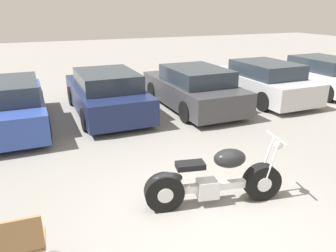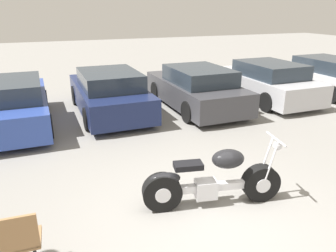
{
  "view_description": "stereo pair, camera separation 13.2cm",
  "coord_description": "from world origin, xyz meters",
  "px_view_note": "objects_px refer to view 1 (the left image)",
  "views": [
    {
      "loc": [
        -2.27,
        -3.47,
        3.01
      ],
      "look_at": [
        0.06,
        2.02,
        0.85
      ],
      "focal_mm": 35.0,
      "sensor_mm": 36.0,
      "label": 1
    },
    {
      "loc": [
        -2.15,
        -3.52,
        3.01
      ],
      "look_at": [
        0.06,
        2.02,
        0.85
      ],
      "focal_mm": 35.0,
      "sensor_mm": 36.0,
      "label": 2
    }
  ],
  "objects_px": {
    "parked_car_white": "(319,75)",
    "parked_car_silver": "(261,81)",
    "parked_car_dark_grey": "(193,88)",
    "parked_car_blue": "(7,106)",
    "motorcycle": "(214,180)",
    "parked_car_navy": "(106,93)"
  },
  "relations": [
    {
      "from": "motorcycle",
      "to": "parked_car_dark_grey",
      "type": "relative_size",
      "value": 0.53
    },
    {
      "from": "parked_car_blue",
      "to": "parked_car_silver",
      "type": "height_order",
      "value": "same"
    },
    {
      "from": "parked_car_blue",
      "to": "parked_car_white",
      "type": "distance_m",
      "value": 10.65
    },
    {
      "from": "parked_car_navy",
      "to": "parked_car_silver",
      "type": "relative_size",
      "value": 1.0
    },
    {
      "from": "parked_car_navy",
      "to": "parked_car_blue",
      "type": "bearing_deg",
      "value": -174.55
    },
    {
      "from": "motorcycle",
      "to": "parked_car_white",
      "type": "xyz_separation_m",
      "value": [
        7.53,
        5.07,
        0.19
      ]
    },
    {
      "from": "parked_car_navy",
      "to": "parked_car_white",
      "type": "relative_size",
      "value": 1.0
    },
    {
      "from": "parked_car_dark_grey",
      "to": "parked_car_silver",
      "type": "xyz_separation_m",
      "value": [
        2.66,
        0.02,
        0.0
      ]
    },
    {
      "from": "parked_car_navy",
      "to": "parked_car_dark_grey",
      "type": "xyz_separation_m",
      "value": [
        2.66,
        -0.43,
        0.0
      ]
    },
    {
      "from": "parked_car_dark_grey",
      "to": "parked_car_blue",
      "type": "bearing_deg",
      "value": 178.09
    },
    {
      "from": "parked_car_blue",
      "to": "parked_car_dark_grey",
      "type": "xyz_separation_m",
      "value": [
        5.32,
        -0.18,
        0.0
      ]
    },
    {
      "from": "parked_car_white",
      "to": "parked_car_dark_grey",
      "type": "bearing_deg",
      "value": -179.66
    },
    {
      "from": "motorcycle",
      "to": "parked_car_navy",
      "type": "relative_size",
      "value": 0.53
    },
    {
      "from": "motorcycle",
      "to": "parked_car_navy",
      "type": "height_order",
      "value": "parked_car_navy"
    },
    {
      "from": "parked_car_blue",
      "to": "parked_car_silver",
      "type": "xyz_separation_m",
      "value": [
        7.98,
        -0.16,
        0.0
      ]
    },
    {
      "from": "parked_car_white",
      "to": "parked_car_silver",
      "type": "bearing_deg",
      "value": -179.72
    },
    {
      "from": "motorcycle",
      "to": "parked_car_silver",
      "type": "distance_m",
      "value": 7.02
    },
    {
      "from": "parked_car_navy",
      "to": "parked_car_silver",
      "type": "xyz_separation_m",
      "value": [
        5.32,
        -0.41,
        0.0
      ]
    },
    {
      "from": "parked_car_navy",
      "to": "parked_car_dark_grey",
      "type": "bearing_deg",
      "value": -9.2
    },
    {
      "from": "parked_car_blue",
      "to": "parked_car_navy",
      "type": "xyz_separation_m",
      "value": [
        2.66,
        0.25,
        0.0
      ]
    },
    {
      "from": "parked_car_blue",
      "to": "motorcycle",
      "type": "bearing_deg",
      "value": -59.14
    },
    {
      "from": "parked_car_silver",
      "to": "parked_car_navy",
      "type": "bearing_deg",
      "value": 175.57
    }
  ]
}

